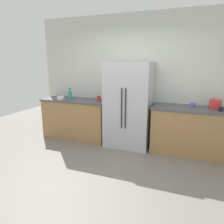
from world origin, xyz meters
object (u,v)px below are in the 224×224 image
at_px(toaster, 215,104).
at_px(bowl_a, 60,98).
at_px(bottle_a, 70,95).
at_px(cup_b, 99,98).
at_px(cup_c, 221,109).
at_px(cup_a, 193,105).
at_px(refrigerator, 129,105).

distance_m(toaster, bowl_a, 3.26).
bearing_deg(bottle_a, cup_b, 13.55).
relative_size(toaster, bottle_a, 0.75).
xyz_separation_m(toaster, cup_c, (0.08, -0.18, -0.05)).
bearing_deg(cup_c, toaster, 114.87).
bearing_deg(cup_c, cup_a, 164.13).
bearing_deg(cup_c, cup_b, 175.27).
relative_size(bottle_a, cup_b, 2.75).
distance_m(toaster, cup_c, 0.21).
bearing_deg(toaster, bottle_a, -177.46).
relative_size(toaster, cup_a, 2.23).
height_order(cup_a, cup_b, cup_b).
relative_size(cup_a, bowl_a, 0.53).
bearing_deg(toaster, cup_c, -65.13).
xyz_separation_m(toaster, cup_a, (-0.39, -0.05, -0.04)).
relative_size(bottle_a, bowl_a, 1.60).
bearing_deg(bottle_a, bowl_a, -167.28).
relative_size(refrigerator, cup_b, 18.04).
distance_m(cup_b, bowl_a, 0.90).
xyz_separation_m(refrigerator, cup_a, (1.25, 0.04, 0.08)).
relative_size(refrigerator, bowl_a, 10.48).
xyz_separation_m(refrigerator, toaster, (1.64, 0.09, 0.12)).
bearing_deg(cup_b, bottle_a, -166.45).
xyz_separation_m(toaster, bottle_a, (-3.03, -0.13, 0.02)).
relative_size(cup_a, cup_c, 1.17).
bearing_deg(cup_a, cup_b, 177.99).
relative_size(bottle_a, cup_a, 2.98).
height_order(refrigerator, cup_b, refrigerator).
relative_size(bottle_a, cup_c, 3.48).
bearing_deg(bottle_a, toaster, 2.54).
xyz_separation_m(bottle_a, bowl_a, (-0.23, -0.05, -0.07)).
height_order(toaster, cup_b, toaster).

